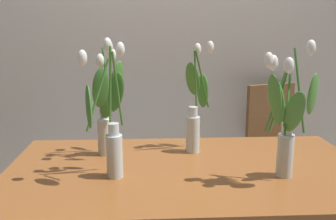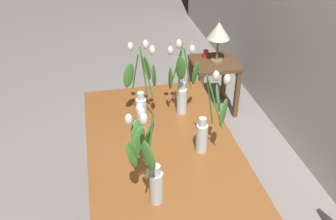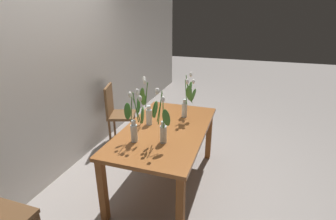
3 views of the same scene
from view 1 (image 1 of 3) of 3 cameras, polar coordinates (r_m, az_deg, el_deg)
room_wall_rear at (r=2.96m, az=0.21°, el=12.48°), size 9.00×0.10×2.70m
dining_table at (r=1.74m, az=2.93°, el=-11.47°), size 1.60×0.90×0.74m
tulip_vase_0 at (r=1.56m, az=-8.79°, el=-2.33°), size 0.18×0.23×0.57m
tulip_vase_1 at (r=1.83m, az=-9.12°, el=-0.48°), size 0.15×0.21×0.55m
tulip_vase_2 at (r=1.88m, az=4.08°, el=-0.70°), size 0.15×0.17×0.54m
tulip_vase_3 at (r=1.57m, az=17.43°, el=-2.09°), size 0.24×0.19×0.56m
dining_chair at (r=2.94m, az=16.07°, el=-4.36°), size 0.50×0.50×0.93m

